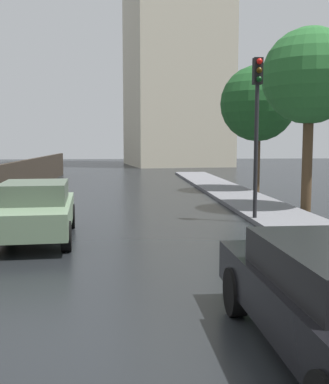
{
  "coord_description": "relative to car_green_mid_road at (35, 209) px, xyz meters",
  "views": [
    {
      "loc": [
        0.29,
        -4.94,
        2.41
      ],
      "look_at": [
        1.26,
        6.72,
        1.15
      ],
      "focal_mm": 44.36,
      "sensor_mm": 36.0,
      "label": 1
    }
  ],
  "objects": [
    {
      "name": "ground",
      "position": [
        1.93,
        -6.82,
        -0.74
      ],
      "size": [
        120.0,
        120.0,
        0.0
      ],
      "primitive_type": "plane",
      "color": "black"
    },
    {
      "name": "car_green_mid_road",
      "position": [
        0.0,
        0.0,
        0.0
      ],
      "size": [
        2.1,
        4.45,
        1.41
      ],
      "rotation": [
        0.0,
        0.0,
        3.22
      ],
      "color": "slate",
      "rests_on": "ground"
    },
    {
      "name": "traffic_light",
      "position": [
        6.06,
        1.93,
        2.6
      ],
      "size": [
        0.26,
        0.39,
        4.66
      ],
      "color": "black",
      "rests_on": "sidewalk_strip"
    },
    {
      "name": "street_tree_near",
      "position": [
        8.47,
        10.37,
        3.42
      ],
      "size": [
        3.54,
        3.54,
        5.95
      ],
      "color": "#4C3823",
      "rests_on": "ground"
    },
    {
      "name": "street_tree_far",
      "position": [
        8.43,
        4.0,
        3.82
      ],
      "size": [
        3.21,
        3.21,
        6.2
      ],
      "color": "#4C3823",
      "rests_on": "ground"
    }
  ]
}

